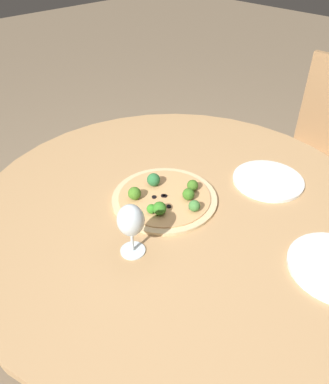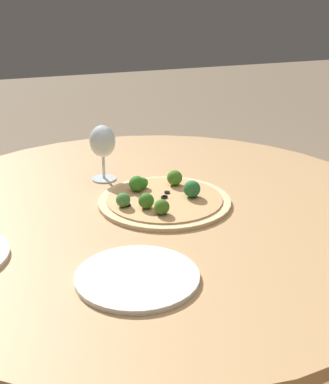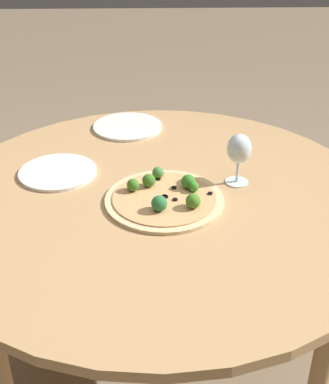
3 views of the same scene
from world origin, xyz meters
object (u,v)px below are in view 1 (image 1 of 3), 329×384
object	(u,v)px
chair	(318,151)
pizza	(165,197)
plate_near	(268,180)
wine_glass	(131,222)

from	to	relation	value
chair	pizza	xyz separation A→B (m)	(1.03, -0.03, 0.25)
chair	plate_near	bearing A→B (deg)	-79.61
plate_near	chair	bearing A→B (deg)	-169.42
pizza	plate_near	xyz separation A→B (m)	(-0.32, 0.17, -0.01)
chair	wine_glass	bearing A→B (deg)	-87.22
chair	wine_glass	world-z (taller)	chair
wine_glass	plate_near	size ratio (longest dim) A/B	0.66
pizza	plate_near	size ratio (longest dim) A/B	1.41
wine_glass	plate_near	bearing A→B (deg)	172.49
pizza	wine_glass	xyz separation A→B (m)	(0.21, 0.10, 0.09)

